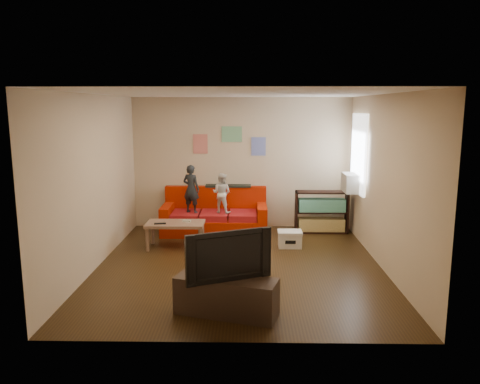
{
  "coord_description": "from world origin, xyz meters",
  "views": [
    {
      "loc": [
        0.14,
        -7.17,
        2.5
      ],
      "look_at": [
        0.0,
        0.8,
        1.05
      ],
      "focal_mm": 35.0,
      "sensor_mm": 36.0,
      "label": 1
    }
  ],
  "objects_px": {
    "sofa": "(215,217)",
    "bookshelf": "(321,214)",
    "file_box": "(290,239)",
    "coffee_table": "(175,226)",
    "television": "(226,254)",
    "tv_stand": "(226,296)",
    "child_b": "(222,193)",
    "child_a": "(191,189)"
  },
  "relations": [
    {
      "from": "sofa",
      "to": "file_box",
      "type": "distance_m",
      "value": 1.76
    },
    {
      "from": "child_b",
      "to": "television",
      "type": "distance_m",
      "value": 3.68
    },
    {
      "from": "coffee_table",
      "to": "television",
      "type": "distance_m",
      "value": 2.96
    },
    {
      "from": "coffee_table",
      "to": "television",
      "type": "bearing_deg",
      "value": -69.21
    },
    {
      "from": "bookshelf",
      "to": "file_box",
      "type": "relative_size",
      "value": 2.43
    },
    {
      "from": "child_a",
      "to": "television",
      "type": "bearing_deg",
      "value": 125.7
    },
    {
      "from": "child_b",
      "to": "file_box",
      "type": "bearing_deg",
      "value": 165.94
    },
    {
      "from": "child_a",
      "to": "file_box",
      "type": "distance_m",
      "value": 2.2
    },
    {
      "from": "child_b",
      "to": "bookshelf",
      "type": "xyz_separation_m",
      "value": [
        2.0,
        0.19,
        -0.46
      ]
    },
    {
      "from": "file_box",
      "to": "coffee_table",
      "type": "bearing_deg",
      "value": -178.12
    },
    {
      "from": "bookshelf",
      "to": "file_box",
      "type": "bearing_deg",
      "value": -124.81
    },
    {
      "from": "sofa",
      "to": "child_b",
      "type": "xyz_separation_m",
      "value": [
        0.15,
        -0.17,
        0.52
      ]
    },
    {
      "from": "sofa",
      "to": "tv_stand",
      "type": "xyz_separation_m",
      "value": [
        0.41,
        -3.84,
        -0.07
      ]
    },
    {
      "from": "bookshelf",
      "to": "television",
      "type": "height_order",
      "value": "television"
    },
    {
      "from": "file_box",
      "to": "child_b",
      "type": "bearing_deg",
      "value": 146.19
    },
    {
      "from": "sofa",
      "to": "bookshelf",
      "type": "relative_size",
      "value": 1.98
    },
    {
      "from": "child_b",
      "to": "coffee_table",
      "type": "bearing_deg",
      "value": 69.45
    },
    {
      "from": "child_a",
      "to": "coffee_table",
      "type": "bearing_deg",
      "value": 101.29
    },
    {
      "from": "file_box",
      "to": "child_a",
      "type": "bearing_deg",
      "value": 155.5
    },
    {
      "from": "sofa",
      "to": "television",
      "type": "xyz_separation_m",
      "value": [
        0.41,
        -3.84,
        0.47
      ]
    },
    {
      "from": "sofa",
      "to": "file_box",
      "type": "bearing_deg",
      "value": -35.76
    },
    {
      "from": "tv_stand",
      "to": "television",
      "type": "xyz_separation_m",
      "value": [
        0.0,
        0.0,
        0.54
      ]
    },
    {
      "from": "child_a",
      "to": "bookshelf",
      "type": "height_order",
      "value": "child_a"
    },
    {
      "from": "sofa",
      "to": "television",
      "type": "bearing_deg",
      "value": -83.94
    },
    {
      "from": "child_a",
      "to": "file_box",
      "type": "height_order",
      "value": "child_a"
    },
    {
      "from": "bookshelf",
      "to": "television",
      "type": "xyz_separation_m",
      "value": [
        -1.74,
        -3.86,
        0.4
      ]
    },
    {
      "from": "sofa",
      "to": "child_b",
      "type": "height_order",
      "value": "child_b"
    },
    {
      "from": "child_b",
      "to": "tv_stand",
      "type": "height_order",
      "value": "child_b"
    },
    {
      "from": "child_a",
      "to": "file_box",
      "type": "relative_size",
      "value": 2.21
    },
    {
      "from": "bookshelf",
      "to": "tv_stand",
      "type": "bearing_deg",
      "value": -114.31
    },
    {
      "from": "bookshelf",
      "to": "tv_stand",
      "type": "height_order",
      "value": "bookshelf"
    },
    {
      "from": "sofa",
      "to": "child_a",
      "type": "relative_size",
      "value": 2.18
    },
    {
      "from": "child_a",
      "to": "bookshelf",
      "type": "relative_size",
      "value": 0.91
    },
    {
      "from": "coffee_table",
      "to": "child_a",
      "type": "bearing_deg",
      "value": 78.78
    },
    {
      "from": "sofa",
      "to": "coffee_table",
      "type": "distance_m",
      "value": 1.27
    },
    {
      "from": "sofa",
      "to": "bookshelf",
      "type": "height_order",
      "value": "sofa"
    },
    {
      "from": "sofa",
      "to": "child_a",
      "type": "xyz_separation_m",
      "value": [
        -0.45,
        -0.17,
        0.61
      ]
    },
    {
      "from": "file_box",
      "to": "bookshelf",
      "type": "bearing_deg",
      "value": 55.19
    },
    {
      "from": "tv_stand",
      "to": "sofa",
      "type": "bearing_deg",
      "value": 112.64
    },
    {
      "from": "bookshelf",
      "to": "tv_stand",
      "type": "distance_m",
      "value": 4.23
    },
    {
      "from": "tv_stand",
      "to": "child_b",
      "type": "bearing_deg",
      "value": 110.63
    },
    {
      "from": "child_b",
      "to": "file_box",
      "type": "height_order",
      "value": "child_b"
    }
  ]
}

